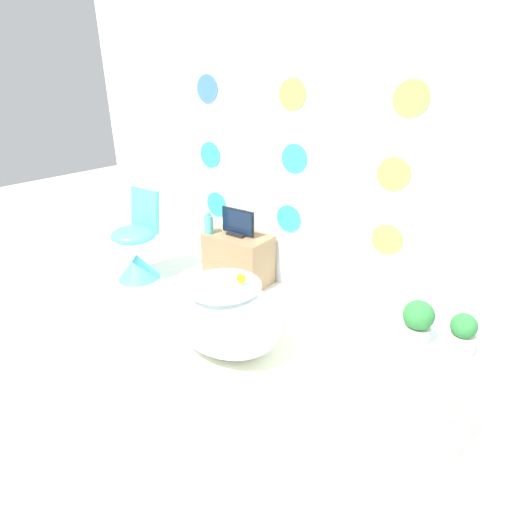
{
  "coord_description": "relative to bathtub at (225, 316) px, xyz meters",
  "views": [
    {
      "loc": [
        1.68,
        -0.81,
        1.74
      ],
      "look_at": [
        0.4,
        0.97,
        0.77
      ],
      "focal_mm": 28.0,
      "sensor_mm": 36.0,
      "label": 1
    }
  ],
  "objects": [
    {
      "name": "ground_plane",
      "position": [
        -0.15,
        -0.95,
        -0.26
      ],
      "size": [
        12.0,
        12.0,
        0.0
      ],
      "primitive_type": "plane",
      "color": "silver"
    },
    {
      "name": "wall_back_dotted",
      "position": [
        -0.15,
        1.08,
        1.04
      ],
      "size": [
        4.65,
        0.05,
        2.6
      ],
      "color": "white",
      "rests_on": "ground_plane"
    },
    {
      "name": "rug",
      "position": [
        -0.02,
        -0.12,
        -0.26
      ],
      "size": [
        1.36,
        1.0,
        0.01
      ],
      "color": "silver",
      "rests_on": "ground_plane"
    },
    {
      "name": "bathtub",
      "position": [
        0.0,
        0.0,
        0.0
      ],
      "size": [
        0.84,
        0.61,
        0.52
      ],
      "color": "white",
      "rests_on": "ground_plane"
    },
    {
      "name": "rubber_duck",
      "position": [
        0.1,
        0.06,
        0.29
      ],
      "size": [
        0.06,
        0.07,
        0.08
      ],
      "color": "yellow",
      "rests_on": "bathtub"
    },
    {
      "name": "chair",
      "position": [
        -1.37,
        0.37,
        0.02
      ],
      "size": [
        0.41,
        0.41,
        0.83
      ],
      "color": "#4CC6DB",
      "rests_on": "ground_plane"
    },
    {
      "name": "tv_cabinet",
      "position": [
        -0.55,
        0.86,
        -0.03
      ],
      "size": [
        0.59,
        0.35,
        0.46
      ],
      "color": "#8E704C",
      "rests_on": "ground_plane"
    },
    {
      "name": "tv",
      "position": [
        -0.55,
        0.86,
        0.31
      ],
      "size": [
        0.34,
        0.12,
        0.24
      ],
      "color": "black",
      "rests_on": "tv_cabinet"
    },
    {
      "name": "vase",
      "position": [
        -0.79,
        0.74,
        0.29
      ],
      "size": [
        0.08,
        0.08,
        0.19
      ],
      "color": "#51B2AD",
      "rests_on": "tv_cabinet"
    },
    {
      "name": "side_table",
      "position": [
        1.31,
        0.02,
        0.18
      ],
      "size": [
        0.43,
        0.29,
        0.58
      ],
      "color": "silver",
      "rests_on": "ground_plane"
    },
    {
      "name": "potted_plant_left",
      "position": [
        1.21,
        -0.0,
        0.43
      ],
      "size": [
        0.15,
        0.15,
        0.21
      ],
      "color": "beige",
      "rests_on": "side_table"
    },
    {
      "name": "potted_plant_right",
      "position": [
        1.41,
        0.02,
        0.41
      ],
      "size": [
        0.13,
        0.13,
        0.21
      ],
      "color": "beige",
      "rests_on": "side_table"
    }
  ]
}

